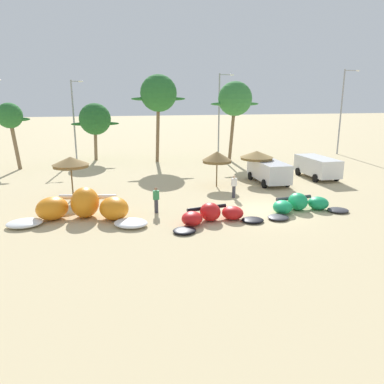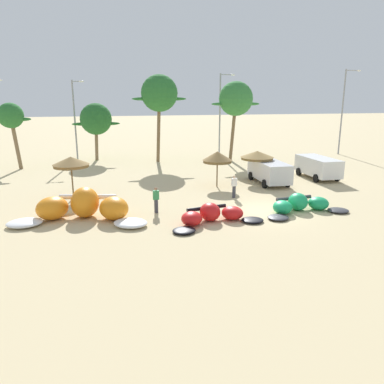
# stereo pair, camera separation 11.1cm
# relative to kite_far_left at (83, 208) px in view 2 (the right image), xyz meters

# --- Properties ---
(ground_plane) EXTENTS (260.00, 260.00, 0.00)m
(ground_plane) POSITION_rel_kite_far_left_xyz_m (10.89, -1.07, -0.69)
(ground_plane) COLOR #C6B284
(kite_far_left) EXTENTS (7.98, 4.75, 1.81)m
(kite_far_left) POSITION_rel_kite_far_left_xyz_m (0.00, 0.00, 0.00)
(kite_far_left) COLOR white
(kite_far_left) RESTS_ON ground
(kite_left) EXTENTS (5.76, 3.14, 1.05)m
(kite_left) POSITION_rel_kite_far_left_xyz_m (7.14, -2.33, -0.29)
(kite_left) COLOR black
(kite_left) RESTS_ON ground
(kite_left_of_center) EXTENTS (5.88, 2.90, 1.10)m
(kite_left_of_center) POSITION_rel_kite_far_left_xyz_m (13.09, -1.66, -0.27)
(kite_left_of_center) COLOR #333338
(kite_left_of_center) RESTS_ON ground
(beach_umbrella_near_van) EXTENTS (2.53, 2.53, 2.93)m
(beach_umbrella_near_van) POSITION_rel_kite_far_left_xyz_m (-0.87, 5.27, 1.86)
(beach_umbrella_near_van) COLOR brown
(beach_umbrella_near_van) RESTS_ON ground
(beach_umbrella_middle) EXTENTS (2.35, 2.35, 2.83)m
(beach_umbrella_middle) POSITION_rel_kite_far_left_xyz_m (10.06, 6.02, 1.69)
(beach_umbrella_middle) COLOR brown
(beach_umbrella_middle) RESTS_ON ground
(beach_umbrella_near_palms) EXTENTS (2.77, 2.77, 2.60)m
(beach_umbrella_near_palms) POSITION_rel_kite_far_left_xyz_m (13.88, 7.06, 1.54)
(beach_umbrella_near_palms) COLOR brown
(beach_umbrella_near_palms) RESTS_ON ground
(parked_van) EXTENTS (2.29, 4.80, 1.84)m
(parked_van) POSITION_rel_kite_far_left_xyz_m (19.64, 7.09, 0.40)
(parked_van) COLOR white
(parked_van) RESTS_ON ground
(parked_car_second) EXTENTS (2.37, 5.15, 1.84)m
(parked_car_second) POSITION_rel_kite_far_left_xyz_m (14.60, 6.28, 0.40)
(parked_car_second) COLOR silver
(parked_car_second) RESTS_ON ground
(person_near_kites) EXTENTS (0.36, 0.24, 1.62)m
(person_near_kites) POSITION_rel_kite_far_left_xyz_m (10.20, 2.47, 0.13)
(person_near_kites) COLOR #383842
(person_near_kites) RESTS_ON ground
(person_by_umbrellas) EXTENTS (0.36, 0.24, 1.62)m
(person_by_umbrellas) POSITION_rel_kite_far_left_xyz_m (4.31, 0.22, 0.13)
(person_by_umbrellas) COLOR #383842
(person_by_umbrellas) RESTS_ON ground
(palm_leftmost) EXTENTS (3.66, 2.44, 6.46)m
(palm_leftmost) POSITION_rel_kite_far_left_xyz_m (-7.00, 17.99, 4.42)
(palm_leftmost) COLOR #7F6647
(palm_leftmost) RESTS_ON ground
(palm_left) EXTENTS (5.23, 3.49, 6.35)m
(palm_left) POSITION_rel_kite_far_left_xyz_m (0.91, 21.84, 3.87)
(palm_left) COLOR #7F6647
(palm_left) RESTS_ON ground
(palm_left_of_gap) EXTENTS (5.88, 3.92, 9.33)m
(palm_left_of_gap) POSITION_rel_kite_far_left_xyz_m (7.64, 19.04, 6.61)
(palm_left_of_gap) COLOR brown
(palm_left_of_gap) RESTS_ON ground
(palm_center_left) EXTENTS (5.58, 3.72, 8.66)m
(palm_center_left) POSITION_rel_kite_far_left_xyz_m (15.87, 17.83, 6.04)
(palm_center_left) COLOR brown
(palm_center_left) RESTS_ON ground
(lamppost_west_center) EXTENTS (1.39, 0.24, 8.81)m
(lamppost_west_center) POSITION_rel_kite_far_left_xyz_m (-1.30, 22.84, 4.20)
(lamppost_west_center) COLOR gray
(lamppost_west_center) RESTS_ON ground
(lamppost_east_center) EXTENTS (1.89, 0.24, 9.66)m
(lamppost_east_center) POSITION_rel_kite_far_left_xyz_m (15.42, 21.53, 4.69)
(lamppost_east_center) COLOR gray
(lamppost_east_center) RESTS_ON ground
(lamppost_east) EXTENTS (2.15, 0.24, 10.24)m
(lamppost_east) POSITION_rel_kite_far_left_xyz_m (30.47, 19.30, 5.02)
(lamppost_east) COLOR gray
(lamppost_east) RESTS_ON ground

